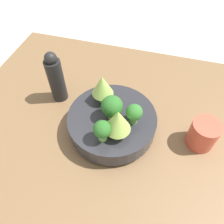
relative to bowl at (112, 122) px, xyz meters
The scene contains 10 objects.
ground_plane 0.08m from the bowl, 29.33° to the left, with size 6.00×6.00×0.00m, color beige.
table 0.07m from the bowl, 29.33° to the left, with size 1.09×0.83×0.04m.
bowl is the anchor object (origin of this frame).
romanesco_piece_far 0.11m from the bowl, 129.15° to the left, with size 0.06×0.06×0.10m.
broccoli_floret_front 0.10m from the bowl, 92.58° to the right, with size 0.05×0.05×0.07m.
broccoli_floret_center 0.07m from the bowl, 161.57° to the left, with size 0.06×0.06×0.08m.
broccoli_floret_right 0.09m from the bowl, ahead, with size 0.05×0.05×0.07m.
romanesco_piece_near 0.11m from the bowl, 56.90° to the right, with size 0.07×0.07×0.10m.
cup 0.27m from the bowl, ahead, with size 0.08×0.08×0.09m.
pepper_mill 0.23m from the bowl, 158.48° to the left, with size 0.05×0.05×0.19m.
Camera 1 is at (0.07, -0.39, 0.61)m, focal length 35.00 mm.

